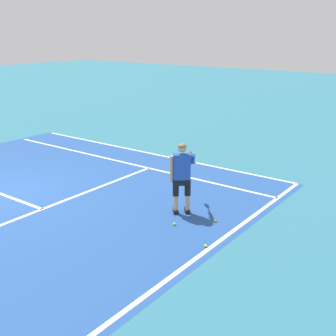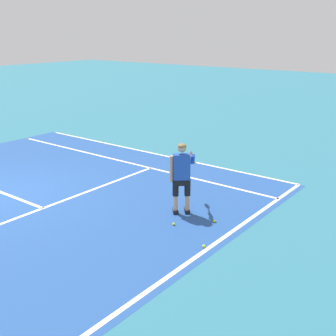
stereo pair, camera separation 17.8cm
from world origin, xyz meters
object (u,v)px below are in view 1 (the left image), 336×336
Objects in this scene: tennis_ball_near_feet at (174,224)px; tennis_ball_by_baseline at (215,221)px; tennis_ball_mid_court at (206,246)px; tennis_player at (182,173)px.

tennis_ball_by_baseline is at bearing -42.91° from tennis_ball_near_feet.
tennis_ball_mid_court is at bearing -112.70° from tennis_ball_near_feet.
tennis_ball_by_baseline is (0.69, -0.64, 0.00)m from tennis_ball_near_feet.
tennis_ball_by_baseline is at bearing 21.86° from tennis_ball_mid_court.
tennis_player is 25.95× the size of tennis_ball_near_feet.
tennis_ball_near_feet is (-0.69, -0.28, -0.96)m from tennis_player.
tennis_ball_mid_court is (-1.15, -0.46, 0.00)m from tennis_ball_by_baseline.
tennis_player reaches higher than tennis_ball_near_feet.
tennis_player is at bearing 22.38° from tennis_ball_near_feet.
tennis_ball_by_baseline is 1.24m from tennis_ball_mid_court.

